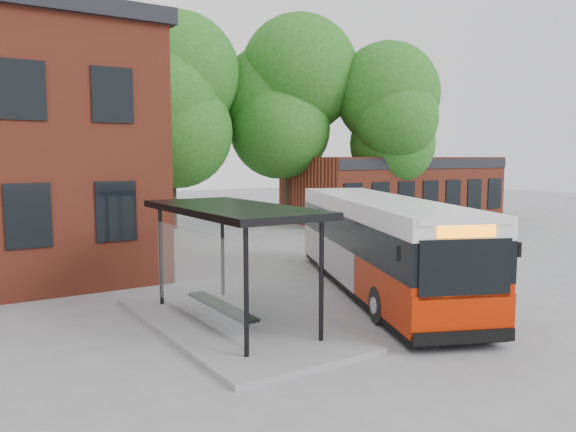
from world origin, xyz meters
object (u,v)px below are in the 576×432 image
bicycle_0 (325,225)px  bicycle_1 (336,222)px  bicycle_6 (404,222)px  bicycle_2 (350,225)px  city_bus (378,245)px  bicycle_4 (370,223)px  bicycle_7 (413,220)px  bus_shelter (232,265)px

bicycle_0 → bicycle_1: (0.92, 0.26, 0.09)m
bicycle_6 → bicycle_2: bearing=109.7°
city_bus → bicycle_1: size_ratio=6.09×
bicycle_0 → bicycle_4: bearing=-93.1°
bicycle_0 → bicycle_1: bearing=-72.7°
bicycle_4 → bicycle_6: (1.72, -0.85, 0.02)m
bicycle_6 → bicycle_0: bearing=98.1°
bicycle_1 → bicycle_4: bicycle_1 is taller
bicycle_6 → bicycle_7: bicycle_7 is taller
bus_shelter → bicycle_1: (12.29, 11.91, -0.91)m
bicycle_6 → bicycle_7: size_ratio=0.93×
bicycle_1 → bicycle_2: 1.24m
bicycle_1 → bicycle_7: size_ratio=1.03×
bicycle_6 → bicycle_7: bearing=-82.9°
bicycle_4 → bicycle_2: bearing=107.5°
bus_shelter → bicycle_4: bus_shelter is taller
bicycle_2 → bicycle_4: 2.15m
bicycle_0 → bicycle_6: bicycle_0 is taller
bicycle_2 → bicycle_6: 3.74m
bus_shelter → bicycle_6: bus_shelter is taller
bicycle_4 → bicycle_7: bicycle_7 is taller
bus_shelter → bicycle_1: size_ratio=3.87×
bicycle_2 → bicycle_6: bicycle_2 is taller
bus_shelter → city_bus: 5.25m
bicycle_2 → bicycle_4: size_ratio=1.23×
bicycle_0 → bicycle_2: 1.32m
bus_shelter → bicycle_2: bearing=41.0°
bicycle_7 → bicycle_1: bearing=58.2°
bicycle_1 → bicycle_4: size_ratio=1.16×
bicycle_4 → city_bus: bearing=137.2°
bicycle_2 → bicycle_4: (2.02, 0.74, -0.09)m
bicycle_1 → bicycle_4: (1.99, -0.50, -0.13)m
city_bus → bicycle_1: 13.31m
bicycle_0 → bicycle_4: size_ratio=1.12×
bus_shelter → bicycle_1: bearing=44.1°
bicycle_0 → bicycle_7: (5.12, -1.22, 0.07)m
bicycle_2 → bicycle_7: bearing=-104.9°
bicycle_1 → bicycle_6: bearing=-105.0°
bus_shelter → bicycle_4: size_ratio=4.48×
bicycle_1 → bicycle_7: bearing=-104.4°
city_bus → bicycle_4: bearing=73.0°
bicycle_0 → bicycle_6: 4.75m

